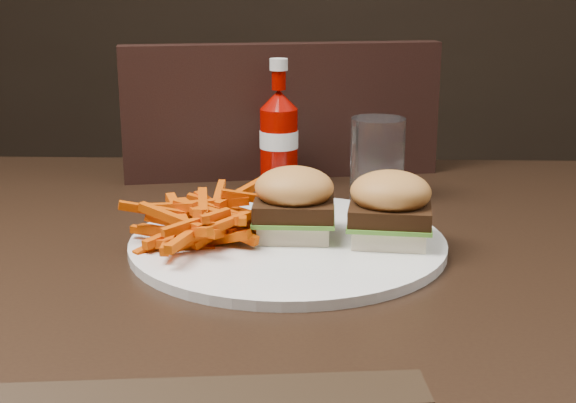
{
  "coord_description": "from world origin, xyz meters",
  "views": [
    {
      "loc": [
        -0.04,
        -0.85,
        1.04
      ],
      "look_at": [
        -0.06,
        -0.02,
        0.8
      ],
      "focal_mm": 50.0,
      "sensor_mm": 36.0,
      "label": 1
    }
  ],
  "objects_px": {
    "plate": "(288,244)",
    "ketchup_bottle": "(279,146)",
    "tumbler": "(377,160)",
    "chair_far": "(266,316)",
    "dining_table": "(344,257)"
  },
  "relations": [
    {
      "from": "ketchup_bottle",
      "to": "tumbler",
      "type": "bearing_deg",
      "value": -23.5
    },
    {
      "from": "chair_far",
      "to": "dining_table",
      "type": "bearing_deg",
      "value": 92.97
    },
    {
      "from": "tumbler",
      "to": "plate",
      "type": "bearing_deg",
      "value": -120.33
    },
    {
      "from": "chair_far",
      "to": "tumbler",
      "type": "relative_size",
      "value": 4.36
    },
    {
      "from": "dining_table",
      "to": "chair_far",
      "type": "bearing_deg",
      "value": 103.59
    },
    {
      "from": "ketchup_bottle",
      "to": "plate",
      "type": "bearing_deg",
      "value": -85.36
    },
    {
      "from": "chair_far",
      "to": "tumbler",
      "type": "distance_m",
      "value": 0.53
    },
    {
      "from": "plate",
      "to": "tumbler",
      "type": "height_order",
      "value": "tumbler"
    },
    {
      "from": "ketchup_bottle",
      "to": "tumbler",
      "type": "relative_size",
      "value": 0.94
    },
    {
      "from": "chair_far",
      "to": "ketchup_bottle",
      "type": "xyz_separation_m",
      "value": [
        0.04,
        -0.28,
        0.38
      ]
    },
    {
      "from": "chair_far",
      "to": "plate",
      "type": "relative_size",
      "value": 1.39
    },
    {
      "from": "plate",
      "to": "ketchup_bottle",
      "type": "bearing_deg",
      "value": 94.64
    },
    {
      "from": "dining_table",
      "to": "plate",
      "type": "bearing_deg",
      "value": -156.97
    },
    {
      "from": "dining_table",
      "to": "plate",
      "type": "xyz_separation_m",
      "value": [
        -0.06,
        -0.03,
        0.03
      ]
    },
    {
      "from": "chair_far",
      "to": "ketchup_bottle",
      "type": "bearing_deg",
      "value": 87.0
    }
  ]
}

